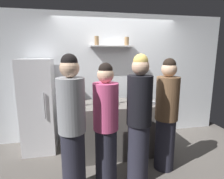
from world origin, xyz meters
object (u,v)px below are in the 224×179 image
at_px(water_bottle_plastic, 69,101).
at_px(person_brown_jacket, 166,116).
at_px(baking_pan, 144,102).
at_px(utensil_holder, 105,100).
at_px(wine_bottle_amber_glass, 115,97).
at_px(person_blonde, 139,120).
at_px(refrigerator, 39,106).
at_px(wine_bottle_dark_glass, 106,101).
at_px(wine_bottle_green_glass, 77,100).
at_px(person_pink_top, 106,126).
at_px(person_grey_hoodie, 72,127).

bearing_deg(water_bottle_plastic, person_brown_jacket, -20.74).
bearing_deg(water_bottle_plastic, baking_pan, -1.45).
relative_size(baking_pan, water_bottle_plastic, 1.42).
bearing_deg(utensil_holder, wine_bottle_amber_glass, -16.71).
xyz_separation_m(baking_pan, person_blonde, (-0.35, -0.70, -0.05)).
relative_size(refrigerator, person_brown_jacket, 0.98).
xyz_separation_m(refrigerator, wine_bottle_dark_glass, (1.16, -0.58, 0.19)).
distance_m(wine_bottle_amber_glass, wine_bottle_green_glass, 0.65).
bearing_deg(person_pink_top, wine_bottle_dark_glass, -7.76).
bearing_deg(wine_bottle_dark_glass, person_pink_top, -100.15).
bearing_deg(baking_pan, person_pink_top, -140.86).
height_order(wine_bottle_dark_glass, person_pink_top, person_pink_top).
bearing_deg(refrigerator, baking_pan, -14.86).
distance_m(person_grey_hoodie, person_brown_jacket, 1.42).
height_order(person_blonde, person_pink_top, person_blonde).
xyz_separation_m(person_blonde, person_pink_top, (-0.45, 0.05, -0.07)).
xyz_separation_m(baking_pan, person_grey_hoodie, (-1.24, -0.77, -0.05)).
bearing_deg(utensil_holder, baking_pan, -11.74).
xyz_separation_m(water_bottle_plastic, person_brown_jacket, (1.45, -0.55, -0.17)).
bearing_deg(person_brown_jacket, person_grey_hoodie, -131.32).
bearing_deg(person_pink_top, person_blonde, -93.59).
xyz_separation_m(wine_bottle_amber_glass, person_brown_jacket, (0.67, -0.61, -0.18)).
height_order(baking_pan, person_grey_hoodie, person_grey_hoodie).
bearing_deg(wine_bottle_amber_glass, water_bottle_plastic, -175.70).
xyz_separation_m(utensil_holder, person_brown_jacket, (0.83, -0.66, -0.13)).
bearing_deg(refrigerator, wine_bottle_amber_glass, -16.61).
bearing_deg(baking_pan, person_blonde, -116.45).
height_order(person_grey_hoodie, person_pink_top, person_grey_hoodie).
bearing_deg(person_blonde, wine_bottle_amber_glass, 3.79).
xyz_separation_m(water_bottle_plastic, person_blonde, (0.95, -0.73, -0.14)).
xyz_separation_m(person_grey_hoodie, person_pink_top, (0.44, 0.12, -0.07)).
distance_m(wine_bottle_amber_glass, person_brown_jacket, 0.92).
bearing_deg(wine_bottle_amber_glass, wine_bottle_green_glass, -175.39).
relative_size(utensil_holder, person_pink_top, 0.13).
bearing_deg(baking_pan, person_grey_hoodie, -148.18).
bearing_deg(wine_bottle_green_glass, person_brown_jacket, -22.94).
xyz_separation_m(person_blonde, person_brown_jacket, (0.50, 0.18, -0.04)).
relative_size(wine_bottle_dark_glass, person_blonde, 0.17).
bearing_deg(person_blonde, wine_bottle_dark_glass, 21.80).
distance_m(refrigerator, wine_bottle_dark_glass, 1.31).
bearing_deg(wine_bottle_amber_glass, utensil_holder, 163.29).
xyz_separation_m(wine_bottle_green_glass, person_grey_hoodie, (-0.08, -0.81, -0.14)).
distance_m(refrigerator, person_grey_hoodie, 1.40).
bearing_deg(person_brown_jacket, refrigerator, -168.22).
bearing_deg(water_bottle_plastic, refrigerator, 140.76).
bearing_deg(refrigerator, wine_bottle_green_glass, -32.93).
distance_m(wine_bottle_green_glass, water_bottle_plastic, 0.14).
height_order(baking_pan, utensil_holder, utensil_holder).
distance_m(wine_bottle_green_glass, person_blonde, 1.10).
distance_m(utensil_holder, water_bottle_plastic, 0.63).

